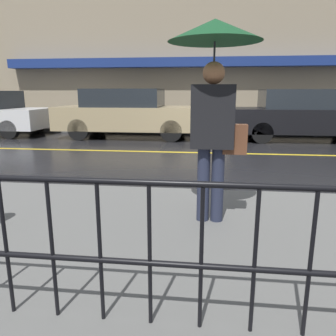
{
  "coord_description": "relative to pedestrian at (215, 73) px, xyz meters",
  "views": [
    {
      "loc": [
        -0.28,
        -8.1,
        1.49
      ],
      "look_at": [
        -0.83,
        -3.54,
        0.42
      ],
      "focal_mm": 35.0,
      "sensor_mm": 36.0,
      "label": 1
    }
  ],
  "objects": [
    {
      "name": "railing_foreground",
      "position": [
        0.22,
        -1.67,
        -0.98
      ],
      "size": [
        12.0,
        0.04,
        0.89
      ],
      "color": "black",
      "rests_on": "sidewalk_near"
    },
    {
      "name": "lane_marking",
      "position": [
        0.22,
        4.76,
        -1.67
      ],
      "size": [
        25.2,
        0.12,
        0.01
      ],
      "color": "gold",
      "rests_on": "ground_plane"
    },
    {
      "name": "sidewalk_near",
      "position": [
        0.22,
        -0.39,
        -1.6
      ],
      "size": [
        28.0,
        3.06,
        0.14
      ],
      "color": "#60605E",
      "rests_on": "ground_plane"
    },
    {
      "name": "building_storefront",
      "position": [
        0.22,
        10.29,
        1.65
      ],
      "size": [
        28.0,
        0.85,
        6.73
      ],
      "color": "gray",
      "rests_on": "ground_plane"
    },
    {
      "name": "car_black",
      "position": [
        2.93,
        7.35,
        -0.89
      ],
      "size": [
        4.62,
        1.84,
        1.56
      ],
      "color": "black",
      "rests_on": "ground_plane"
    },
    {
      "name": "car_tan",
      "position": [
        -2.65,
        7.35,
        -0.87
      ],
      "size": [
        4.71,
        1.92,
        1.58
      ],
      "color": "tan",
      "rests_on": "ground_plane"
    },
    {
      "name": "ground_plane",
      "position": [
        0.22,
        4.76,
        -1.67
      ],
      "size": [
        80.0,
        80.0,
        0.0
      ],
      "primitive_type": "plane",
      "color": "black"
    },
    {
      "name": "sidewalk_far",
      "position": [
        0.22,
        9.27,
        -1.6
      ],
      "size": [
        28.0,
        1.8,
        0.14
      ],
      "color": "#60605E",
      "rests_on": "ground_plane"
    },
    {
      "name": "pedestrian",
      "position": [
        0.0,
        0.0,
        0.0
      ],
      "size": [
        0.91,
        0.91,
        2.02
      ],
      "rotation": [
        0.0,
        0.0,
        3.14
      ],
      "color": "#23283D",
      "rests_on": "sidewalk_near"
    }
  ]
}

